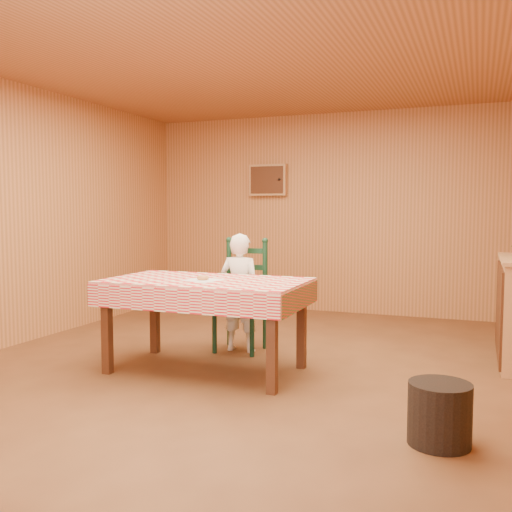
{
  "coord_description": "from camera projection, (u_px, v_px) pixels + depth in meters",
  "views": [
    {
      "loc": [
        1.78,
        -4.35,
        1.35
      ],
      "look_at": [
        0.0,
        0.2,
        0.95
      ],
      "focal_mm": 40.0,
      "sensor_mm": 36.0,
      "label": 1
    }
  ],
  "objects": [
    {
      "name": "donut",
      "position": [
        203.0,
        278.0,
        4.67
      ],
      "size": [
        0.1,
        0.1,
        0.03
      ],
      "primitive_type": "torus",
      "rotation": [
        0.0,
        0.0,
        -0.03
      ],
      "color": "#C98648",
      "rests_on": "napkin"
    },
    {
      "name": "ground",
      "position": [
        247.0,
        370.0,
        4.79
      ],
      "size": [
        6.0,
        6.0,
        0.0
      ],
      "primitive_type": "plane",
      "color": "brown",
      "rests_on": "ground"
    },
    {
      "name": "ladder_chair",
      "position": [
        242.0,
        298.0,
        5.47
      ],
      "size": [
        0.44,
        0.4,
        1.08
      ],
      "color": "black",
      "rests_on": "ground"
    },
    {
      "name": "napkin",
      "position": [
        203.0,
        280.0,
        4.67
      ],
      "size": [
        0.31,
        0.31,
        0.0
      ],
      "primitive_type": "cube",
      "rotation": [
        0.0,
        0.0,
        -0.21
      ],
      "color": "white",
      "rests_on": "dining_table"
    },
    {
      "name": "storage_bin",
      "position": [
        440.0,
        414.0,
        3.26
      ],
      "size": [
        0.38,
        0.38,
        0.36
      ],
      "primitive_type": "cylinder",
      "rotation": [
        0.0,
        0.0,
        -0.07
      ],
      "color": "black",
      "rests_on": "ground"
    },
    {
      "name": "dining_table",
      "position": [
        206.0,
        289.0,
        4.73
      ],
      "size": [
        1.66,
        0.96,
        0.77
      ],
      "color": "#4E2815",
      "rests_on": "ground"
    },
    {
      "name": "seated_child",
      "position": [
        240.0,
        292.0,
        5.41
      ],
      "size": [
        0.41,
        0.27,
        1.12
      ],
      "primitive_type": "imported",
      "rotation": [
        0.0,
        0.0,
        3.14
      ],
      "color": "white",
      "rests_on": "ground"
    },
    {
      "name": "cabin_walls",
      "position": [
        269.0,
        157.0,
        5.14
      ],
      "size": [
        5.1,
        6.05,
        2.65
      ],
      "color": "#BE7B44",
      "rests_on": "ground"
    }
  ]
}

